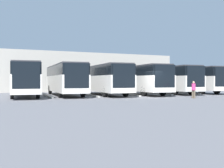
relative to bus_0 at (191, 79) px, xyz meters
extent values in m
plane|color=#5B5B60|center=(10.53, 6.37, -1.82)|extent=(600.00, 600.00, 0.00)
cube|color=silver|center=(0.00, -0.02, -0.53)|extent=(3.52, 12.25, 1.66)
cube|color=black|center=(0.00, -0.02, 0.81)|extent=(3.47, 12.07, 1.02)
cube|color=black|center=(0.53, 6.01, 0.22)|extent=(2.16, 0.23, 2.18)
cube|color=silver|center=(0.54, 6.02, -1.15)|extent=(2.33, 0.27, 0.40)
cube|color=#333338|center=(0.00, -0.02, 1.38)|extent=(3.38, 11.76, 0.12)
cylinder|color=black|center=(-0.75, 3.81, -1.28)|extent=(0.39, 1.10, 1.07)
cylinder|color=black|center=(1.41, 3.62, -1.28)|extent=(0.39, 1.10, 1.07)
cylinder|color=black|center=(-1.41, -3.65, -1.28)|extent=(0.39, 1.10, 1.07)
cylinder|color=black|center=(0.74, -3.84, -1.28)|extent=(0.39, 1.10, 1.07)
cube|color=#9E9E99|center=(2.11, 1.79, -1.74)|extent=(0.71, 5.30, 0.15)
cube|color=silver|center=(4.21, 0.42, -0.53)|extent=(3.52, 12.25, 1.66)
cube|color=black|center=(4.21, 0.42, 0.81)|extent=(3.47, 12.07, 1.02)
cube|color=black|center=(4.75, 6.45, 0.22)|extent=(2.16, 0.23, 2.18)
cube|color=silver|center=(4.75, 6.45, -1.15)|extent=(2.33, 0.27, 0.40)
cube|color=#333338|center=(4.21, 0.42, 1.38)|extent=(3.38, 11.76, 0.12)
cylinder|color=black|center=(3.47, 4.24, -1.28)|extent=(0.39, 1.10, 1.07)
cylinder|color=black|center=(5.62, 4.05, -1.28)|extent=(0.39, 1.10, 1.07)
cylinder|color=black|center=(2.80, -3.22, -1.28)|extent=(0.39, 1.10, 1.07)
cylinder|color=black|center=(4.96, -3.41, -1.28)|extent=(0.39, 1.10, 1.07)
cube|color=#9E9E99|center=(6.32, 2.23, -1.74)|extent=(0.71, 5.30, 0.15)
cube|color=silver|center=(8.43, 0.90, -0.53)|extent=(3.52, 12.25, 1.66)
cube|color=black|center=(8.43, 0.90, 0.81)|extent=(3.47, 12.07, 1.02)
cube|color=black|center=(8.96, 6.93, 0.22)|extent=(2.16, 0.23, 2.18)
cube|color=silver|center=(8.96, 6.94, -1.15)|extent=(2.33, 0.27, 0.40)
cube|color=#333338|center=(8.43, 0.90, 1.38)|extent=(3.38, 11.76, 0.12)
cylinder|color=black|center=(7.68, 4.73, -1.28)|extent=(0.39, 1.10, 1.07)
cylinder|color=black|center=(9.83, 4.54, -1.28)|extent=(0.39, 1.10, 1.07)
cylinder|color=black|center=(7.02, -2.73, -1.28)|extent=(0.39, 1.10, 1.07)
cylinder|color=black|center=(9.17, -2.92, -1.28)|extent=(0.39, 1.10, 1.07)
cube|color=#9E9E99|center=(10.53, 2.71, -1.74)|extent=(0.71, 5.30, 0.15)
cube|color=silver|center=(12.64, 0.59, -0.53)|extent=(3.52, 12.25, 1.66)
cube|color=black|center=(12.64, 0.59, 0.81)|extent=(3.47, 12.07, 1.02)
cube|color=black|center=(13.18, 6.62, 0.22)|extent=(2.16, 0.23, 2.18)
cube|color=silver|center=(13.18, 6.62, -1.15)|extent=(2.33, 0.27, 0.40)
cube|color=#333338|center=(12.64, 0.59, 1.38)|extent=(3.38, 11.76, 0.12)
cylinder|color=black|center=(11.90, 4.41, -1.28)|extent=(0.39, 1.10, 1.07)
cylinder|color=black|center=(14.05, 4.22, -1.28)|extent=(0.39, 1.10, 1.07)
cylinder|color=black|center=(11.23, -3.05, -1.28)|extent=(0.39, 1.10, 1.07)
cylinder|color=black|center=(13.39, -3.24, -1.28)|extent=(0.39, 1.10, 1.07)
cube|color=#9E9E99|center=(14.75, 2.40, -1.74)|extent=(0.71, 5.30, 0.15)
cube|color=silver|center=(16.86, -0.11, -0.53)|extent=(3.52, 12.25, 1.66)
cube|color=black|center=(16.86, -0.11, 0.81)|extent=(3.47, 12.07, 1.02)
cube|color=black|center=(17.39, 5.92, 0.22)|extent=(2.16, 0.23, 2.18)
cube|color=silver|center=(17.39, 5.92, -1.15)|extent=(2.33, 0.27, 0.40)
cube|color=#333338|center=(16.86, -0.11, 1.38)|extent=(3.38, 11.76, 0.12)
cylinder|color=black|center=(16.11, 3.71, -1.28)|extent=(0.39, 1.10, 1.07)
cylinder|color=black|center=(18.26, 3.52, -1.28)|extent=(0.39, 1.10, 1.07)
cylinder|color=black|center=(15.45, -3.75, -1.28)|extent=(0.39, 1.10, 1.07)
cylinder|color=black|center=(17.60, -3.94, -1.28)|extent=(0.39, 1.10, 1.07)
cube|color=#9E9E99|center=(18.96, 1.70, -1.74)|extent=(0.71, 5.30, 0.15)
cube|color=silver|center=(21.07, -0.10, -0.53)|extent=(3.52, 12.25, 1.66)
cube|color=black|center=(21.07, -0.10, 0.81)|extent=(3.47, 12.07, 1.02)
cube|color=black|center=(21.61, 5.93, 0.22)|extent=(2.16, 0.23, 2.18)
cube|color=silver|center=(21.61, 5.94, -1.15)|extent=(2.33, 0.27, 0.40)
cube|color=#333338|center=(21.07, -0.10, 1.38)|extent=(3.38, 11.76, 0.12)
cylinder|color=black|center=(20.33, 3.73, -1.28)|extent=(0.39, 1.10, 1.07)
cylinder|color=black|center=(22.48, 3.54, -1.28)|extent=(0.39, 1.10, 1.07)
cylinder|color=black|center=(19.66, -3.73, -1.28)|extent=(0.39, 1.10, 1.07)
cylinder|color=black|center=(21.81, -3.92, -1.28)|extent=(0.39, 1.10, 1.07)
cylinder|color=brown|center=(7.51, 9.41, -1.44)|extent=(0.21, 0.21, 0.75)
cylinder|color=brown|center=(7.56, 9.23, -1.44)|extent=(0.21, 0.21, 0.75)
cylinder|color=#D13375|center=(7.53, 9.32, -0.78)|extent=(0.42, 0.42, 0.59)
sphere|color=tan|center=(7.53, 9.32, -0.38)|extent=(0.20, 0.20, 0.20)
cube|color=#A8A399|center=(10.53, -15.79, 1.07)|extent=(28.75, 11.89, 5.78)
cube|color=silver|center=(10.53, -23.24, 3.71)|extent=(28.75, 3.00, 0.24)
cylinder|color=slate|center=(0.47, -24.34, 0.95)|extent=(0.20, 0.20, 5.53)
cylinder|color=slate|center=(20.60, -24.34, 0.95)|extent=(0.20, 0.20, 5.53)
camera|label=1|loc=(24.66, 29.19, -0.22)|focal=45.00mm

